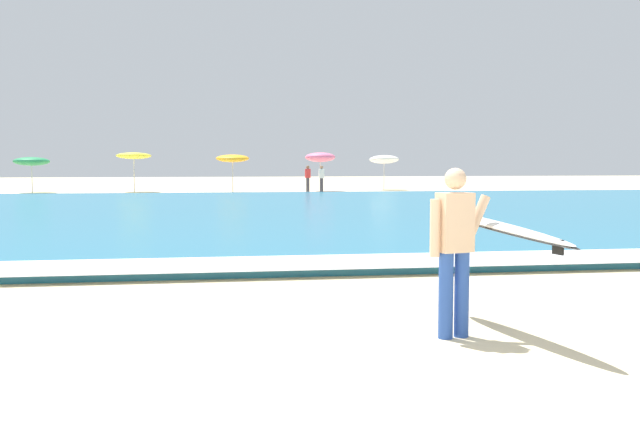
{
  "coord_description": "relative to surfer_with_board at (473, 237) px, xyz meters",
  "views": [
    {
      "loc": [
        -0.76,
        -5.37,
        1.79
      ],
      "look_at": [
        0.64,
        3.95,
        1.1
      ],
      "focal_mm": 39.72,
      "sensor_mm": 36.0,
      "label": 1
    }
  ],
  "objects": [
    {
      "name": "beachgoer_near_row_mid",
      "position": [
        2.94,
        34.95,
        -0.18
      ],
      "size": [
        0.32,
        0.2,
        1.58
      ],
      "color": "#383842",
      "rests_on": "ground"
    },
    {
      "name": "ground_plane",
      "position": [
        -1.85,
        -1.5,
        -1.02
      ],
      "size": [
        160.0,
        160.0,
        0.0
      ],
      "primitive_type": "plane",
      "color": "beige"
    },
    {
      "name": "beach_umbrella_3",
      "position": [
        3.85,
        36.02,
        1.05
      ],
      "size": [
        1.85,
        1.87,
        2.4
      ],
      "color": "beige",
      "rests_on": "ground"
    },
    {
      "name": "beachgoer_near_row_left",
      "position": [
        3.64,
        34.09,
        -0.18
      ],
      "size": [
        0.32,
        0.2,
        1.58
      ],
      "color": "#383842",
      "rests_on": "ground"
    },
    {
      "name": "beach_umbrella_0",
      "position": [
        -13.04,
        36.19,
        0.79
      ],
      "size": [
        2.02,
        2.04,
        2.1
      ],
      "color": "beige",
      "rests_on": "ground"
    },
    {
      "name": "surf_foam",
      "position": [
        -1.85,
        4.55,
        -0.88
      ],
      "size": [
        120.0,
        1.68,
        0.01
      ],
      "primitive_type": "cube",
      "color": "white",
      "rests_on": "sea"
    },
    {
      "name": "beach_umbrella_2",
      "position": [
        -1.5,
        35.17,
        0.97
      ],
      "size": [
        1.95,
        1.96,
        2.26
      ],
      "color": "beige",
      "rests_on": "ground"
    },
    {
      "name": "beach_umbrella_1",
      "position": [
        -7.29,
        36.38,
        1.13
      ],
      "size": [
        2.05,
        2.06,
        2.38
      ],
      "color": "beige",
      "rests_on": "ground"
    },
    {
      "name": "surfer_with_board",
      "position": [
        0.0,
        0.0,
        0.0
      ],
      "size": [
        1.16,
        2.48,
        1.73
      ],
      "color": "#284CA3",
      "rests_on": "ground"
    },
    {
      "name": "sea",
      "position": [
        -1.85,
        17.95,
        -0.95
      ],
      "size": [
        120.0,
        28.0,
        0.14
      ],
      "primitive_type": "cube",
      "color": "teal",
      "rests_on": "ground"
    },
    {
      "name": "beach_umbrella_4",
      "position": [
        8.24,
        37.54,
        0.93
      ],
      "size": [
        1.89,
        1.92,
        2.27
      ],
      "color": "beige",
      "rests_on": "ground"
    }
  ]
}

